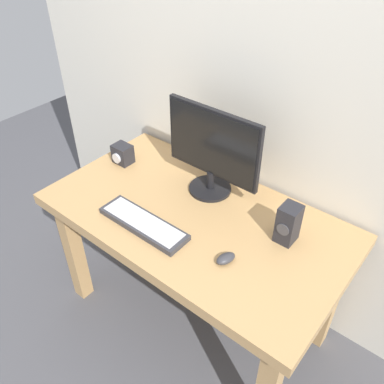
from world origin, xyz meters
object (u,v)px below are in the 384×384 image
Objects in this scene: desk at (195,231)px; keyboard_primary at (143,223)px; monitor at (212,150)px; audio_controller at (122,154)px; mouse at (226,258)px; speaker_right at (288,224)px.

desk is 0.27m from keyboard_primary.
audio_controller is at bearing -167.88° from monitor.
desk is 0.60m from audio_controller.
monitor reaches higher than mouse.
speaker_right reaches higher than desk.
keyboard_primary is 0.62m from speaker_right.
audio_controller is (-0.44, 0.29, 0.04)m from keyboard_primary.
desk is 7.89× the size of speaker_right.
mouse is (0.28, -0.15, 0.13)m from desk.
keyboard_primary is at bearing -99.71° from monitor.
audio_controller is at bearing -179.28° from mouse.
monitor is 0.46m from keyboard_primary.
speaker_right reaches higher than keyboard_primary.
speaker_right is (0.53, 0.32, 0.07)m from keyboard_primary.
speaker_right is at bearing 16.25° from desk.
mouse is 0.49× the size of speaker_right.
mouse is at bearing -28.07° from desk.
monitor is 0.55m from audio_controller.
monitor is at bearing 80.29° from keyboard_primary.
speaker_right reaches higher than audio_controller.
audio_controller is at bearing -178.28° from speaker_right.
keyboard_primary is 0.41m from mouse.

